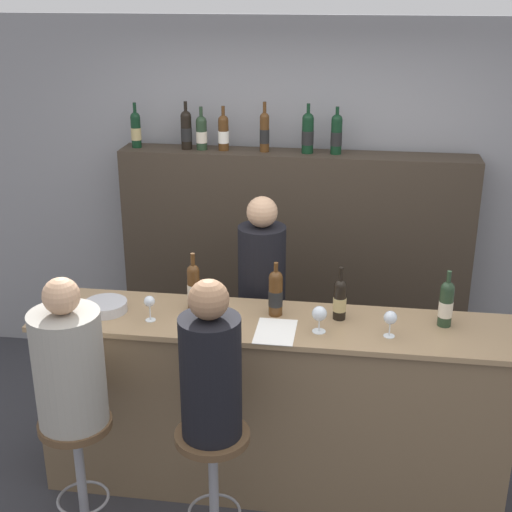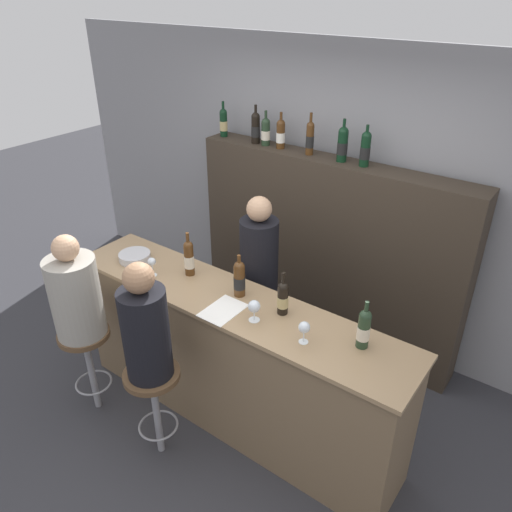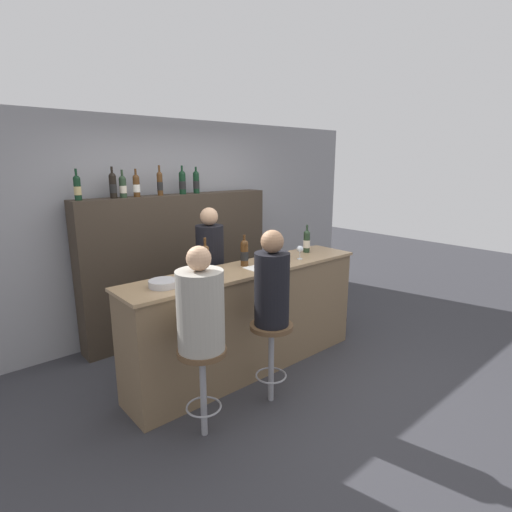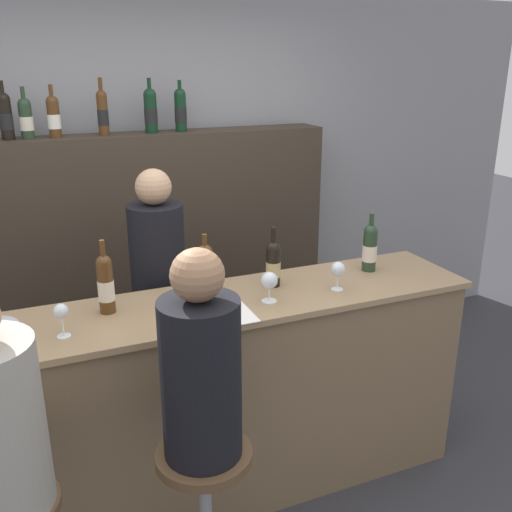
# 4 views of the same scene
# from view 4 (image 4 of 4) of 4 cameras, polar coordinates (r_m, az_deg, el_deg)

# --- Properties ---
(wall_back) EXTENTS (6.40, 0.05, 2.60)m
(wall_back) POSITION_cam_4_polar(r_m,az_deg,el_deg) (4.03, -11.76, 6.43)
(wall_back) COLOR gray
(wall_back) RESTS_ON ground_plane
(bar_counter) EXTENTS (2.63, 0.54, 1.08)m
(bar_counter) POSITION_cam_4_polar(r_m,az_deg,el_deg) (2.93, -4.36, -14.43)
(bar_counter) COLOR brown
(bar_counter) RESTS_ON ground_plane
(back_bar_cabinet) EXTENTS (2.46, 0.28, 1.71)m
(back_bar_cabinet) POSITION_cam_4_polar(r_m,az_deg,el_deg) (3.94, -10.66, -0.51)
(back_bar_cabinet) COLOR #382D23
(back_bar_cabinet) RESTS_ON ground_plane
(wine_bottle_counter_0) EXTENTS (0.07, 0.07, 0.34)m
(wine_bottle_counter_0) POSITION_cam_4_polar(r_m,az_deg,el_deg) (2.60, -14.81, -2.65)
(wine_bottle_counter_0) COLOR #4C2D14
(wine_bottle_counter_0) RESTS_ON bar_counter
(wine_bottle_counter_1) EXTENTS (0.08, 0.08, 0.31)m
(wine_bottle_counter_1) POSITION_cam_4_polar(r_m,az_deg,el_deg) (2.69, -5.09, -1.44)
(wine_bottle_counter_1) COLOR #4C2D14
(wine_bottle_counter_1) RESTS_ON bar_counter
(wine_bottle_counter_2) EXTENTS (0.07, 0.07, 0.30)m
(wine_bottle_counter_2) POSITION_cam_4_polar(r_m,az_deg,el_deg) (2.82, 1.74, -0.72)
(wine_bottle_counter_2) COLOR black
(wine_bottle_counter_2) RESTS_ON bar_counter
(wine_bottle_counter_3) EXTENTS (0.08, 0.08, 0.32)m
(wine_bottle_counter_3) POSITION_cam_4_polar(r_m,az_deg,el_deg) (3.08, 11.31, 0.87)
(wine_bottle_counter_3) COLOR #233823
(wine_bottle_counter_3) RESTS_ON bar_counter
(wine_bottle_backbar_1) EXTENTS (0.08, 0.08, 0.33)m
(wine_bottle_backbar_1) POSITION_cam_4_polar(r_m,az_deg,el_deg) (3.66, -23.77, 12.72)
(wine_bottle_backbar_1) COLOR black
(wine_bottle_backbar_1) RESTS_ON back_bar_cabinet
(wine_bottle_backbar_2) EXTENTS (0.08, 0.08, 0.30)m
(wine_bottle_backbar_2) POSITION_cam_4_polar(r_m,az_deg,el_deg) (3.66, -22.03, 12.68)
(wine_bottle_backbar_2) COLOR #233823
(wine_bottle_backbar_2) RESTS_ON back_bar_cabinet
(wine_bottle_backbar_3) EXTENTS (0.07, 0.07, 0.30)m
(wine_bottle_backbar_3) POSITION_cam_4_polar(r_m,az_deg,el_deg) (3.67, -19.58, 13.05)
(wine_bottle_backbar_3) COLOR #4C2D14
(wine_bottle_backbar_3) RESTS_ON back_bar_cabinet
(wine_bottle_backbar_4) EXTENTS (0.07, 0.07, 0.34)m
(wine_bottle_backbar_4) POSITION_cam_4_polar(r_m,az_deg,el_deg) (3.69, -15.09, 13.73)
(wine_bottle_backbar_4) COLOR #4C2D14
(wine_bottle_backbar_4) RESTS_ON back_bar_cabinet
(wine_bottle_backbar_5) EXTENTS (0.08, 0.08, 0.34)m
(wine_bottle_backbar_5) POSITION_cam_4_polar(r_m,az_deg,el_deg) (3.75, -10.50, 14.14)
(wine_bottle_backbar_5) COLOR black
(wine_bottle_backbar_5) RESTS_ON back_bar_cabinet
(wine_bottle_backbar_6) EXTENTS (0.08, 0.08, 0.32)m
(wine_bottle_backbar_6) POSITION_cam_4_polar(r_m,az_deg,el_deg) (3.80, -7.56, 14.30)
(wine_bottle_backbar_6) COLOR black
(wine_bottle_backbar_6) RESTS_ON back_bar_cabinet
(wine_glass_0) EXTENTS (0.06, 0.06, 0.15)m
(wine_glass_0) POSITION_cam_4_polar(r_m,az_deg,el_deg) (2.43, -18.91, -5.37)
(wine_glass_0) COLOR silver
(wine_glass_0) RESTS_ON bar_counter
(wine_glass_1) EXTENTS (0.08, 0.08, 0.15)m
(wine_glass_1) POSITION_cam_4_polar(r_m,az_deg,el_deg) (2.64, 1.33, -2.53)
(wine_glass_1) COLOR silver
(wine_glass_1) RESTS_ON bar_counter
(wine_glass_2) EXTENTS (0.07, 0.07, 0.14)m
(wine_glass_2) POSITION_cam_4_polar(r_m,az_deg,el_deg) (2.80, 8.19, -1.38)
(wine_glass_2) COLOR silver
(wine_glass_2) RESTS_ON bar_counter
(tasting_menu) EXTENTS (0.21, 0.30, 0.00)m
(tasting_menu) POSITION_cam_4_polar(r_m,az_deg,el_deg) (2.57, -3.00, -5.60)
(tasting_menu) COLOR white
(tasting_menu) RESTS_ON bar_counter
(bar_stool_right) EXTENTS (0.38, 0.38, 0.73)m
(bar_stool_right) POSITION_cam_4_polar(r_m,az_deg,el_deg) (2.43, -5.13, -21.85)
(bar_stool_right) COLOR gray
(bar_stool_right) RESTS_ON ground_plane
(guest_seated_right) EXTENTS (0.30, 0.30, 0.82)m
(guest_seated_right) POSITION_cam_4_polar(r_m,az_deg,el_deg) (2.12, -5.55, -11.15)
(guest_seated_right) COLOR black
(guest_seated_right) RESTS_ON bar_stool_right
(bartender) EXTENTS (0.29, 0.29, 1.64)m
(bartender) POSITION_cam_4_polar(r_m,az_deg,el_deg) (3.20, -9.41, -6.93)
(bartender) COLOR black
(bartender) RESTS_ON ground_plane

